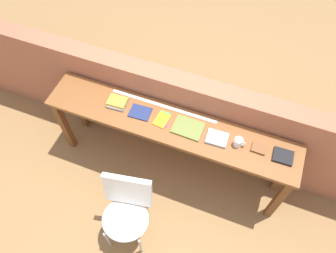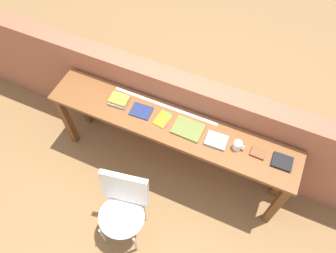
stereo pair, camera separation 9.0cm
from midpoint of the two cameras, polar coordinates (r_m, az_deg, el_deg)
ground_plane at (r=3.75m, az=-2.10°, el=-10.54°), size 40.00×40.00×0.00m
brick_wall_back at (r=3.53m, az=1.54°, el=2.07°), size 6.00×0.20×1.15m
sideboard at (r=3.22m, az=-0.49°, el=-0.87°), size 2.50×0.44×0.88m
chair_white_moulded at (r=3.13m, az=-8.11°, el=-14.12°), size 0.51×0.52×0.89m
book_stack_leftmost at (r=3.25m, az=-9.57°, el=4.16°), size 0.19×0.17×0.06m
magazine_cycling at (r=3.18m, az=-5.69°, el=2.45°), size 0.21×0.17×0.01m
pamphlet_pile_colourful at (r=3.12m, az=-1.79°, el=1.28°), size 0.15×0.19×0.01m
book_open_centre at (r=3.06m, az=2.67°, el=-0.24°), size 0.29×0.22×0.02m
book_grey_hardcover at (r=3.02m, az=7.67°, el=-2.06°), size 0.20×0.16×0.03m
mug at (r=3.00m, az=11.33°, el=-2.72°), size 0.11×0.08×0.09m
leather_journal_brown at (r=3.04m, az=14.72°, el=-3.75°), size 0.13×0.10×0.02m
book_repair_rightmost at (r=3.06m, az=18.60°, el=-4.96°), size 0.18×0.15×0.03m
ruler_metal_back_edge at (r=3.22m, az=-1.59°, el=3.58°), size 1.09×0.03×0.00m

